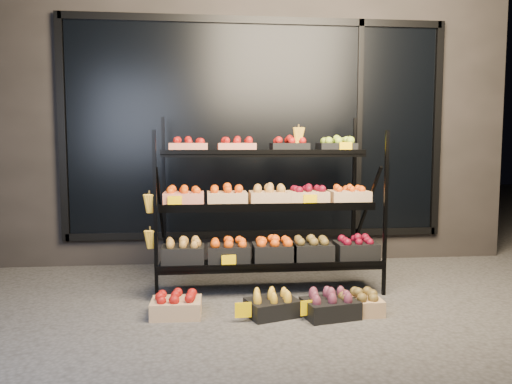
{
  "coord_description": "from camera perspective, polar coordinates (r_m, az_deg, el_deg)",
  "views": [
    {
      "loc": [
        -0.6,
        -4.14,
        1.38
      ],
      "look_at": [
        -0.11,
        0.55,
        0.93
      ],
      "focal_mm": 35.0,
      "sensor_mm": 36.0,
      "label": 1
    }
  ],
  "objects": [
    {
      "name": "floor_crate_midright",
      "position": [
        4.24,
        11.52,
        -12.3
      ],
      "size": [
        0.38,
        0.28,
        0.19
      ],
      "rotation": [
        0.0,
        0.0,
        0.01
      ],
      "color": "tan",
      "rests_on": "ground"
    },
    {
      "name": "building",
      "position": [
        6.76,
        -0.84,
        8.61
      ],
      "size": [
        6.0,
        2.08,
        3.5
      ],
      "color": "#2D2826",
      "rests_on": "ground"
    },
    {
      "name": "floor_crate_left",
      "position": [
        4.15,
        -9.11,
        -12.6
      ],
      "size": [
        0.41,
        0.3,
        0.2
      ],
      "rotation": [
        0.0,
        0.0,
        -0.03
      ],
      "color": "tan",
      "rests_on": "ground"
    },
    {
      "name": "tag_floor_b",
      "position": [
        4.04,
        5.99,
        -13.56
      ],
      "size": [
        0.13,
        0.01,
        0.12
      ],
      "primitive_type": "cube",
      "color": "#FFC500",
      "rests_on": "ground"
    },
    {
      "name": "ground",
      "position": [
        4.4,
        2.27,
        -12.76
      ],
      "size": [
        24.0,
        24.0,
        0.0
      ],
      "primitive_type": "plane",
      "color": "#514F4C",
      "rests_on": "ground"
    },
    {
      "name": "tag_floor_a",
      "position": [
        3.97,
        -1.47,
        -13.88
      ],
      "size": [
        0.13,
        0.01,
        0.12
      ],
      "primitive_type": "cube",
      "color": "#FFC500",
      "rests_on": "ground"
    },
    {
      "name": "display_rack",
      "position": [
        4.81,
        1.24,
        -1.57
      ],
      "size": [
        2.18,
        1.02,
        1.66
      ],
      "color": "black",
      "rests_on": "ground"
    },
    {
      "name": "floor_crate_midleft",
      "position": [
        4.11,
        1.88,
        -12.72
      ],
      "size": [
        0.47,
        0.4,
        0.2
      ],
      "rotation": [
        0.0,
        0.0,
        0.32
      ],
      "color": "black",
      "rests_on": "ground"
    },
    {
      "name": "floor_crate_right",
      "position": [
        4.13,
        8.46,
        -12.66
      ],
      "size": [
        0.47,
        0.38,
        0.21
      ],
      "rotation": [
        0.0,
        0.0,
        0.2
      ],
      "color": "black",
      "rests_on": "ground"
    }
  ]
}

